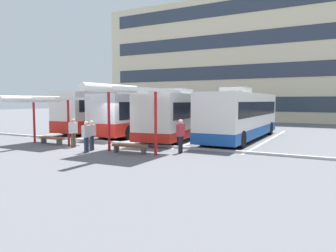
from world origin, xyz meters
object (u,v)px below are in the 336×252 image
Objects in this scene: waiting_passenger_2 at (92,133)px; coach_bus_0 at (106,112)px; waiting_shelter_0 at (46,100)px; waiting_passenger_0 at (73,131)px; bench_0 at (51,139)px; waiting_shelter_1 at (128,90)px; bench_1 at (130,147)px; coach_bus_2 at (185,115)px; coach_bus_3 at (241,116)px; coach_bus_1 at (143,114)px; waiting_passenger_3 at (86,135)px; waiting_passenger_1 at (181,133)px.

coach_bus_0 is at bearing 125.25° from waiting_passenger_2.
waiting_shelter_0 is 2.86× the size of waiting_passenger_0.
bench_0 is 0.35× the size of waiting_shelter_1.
waiting_shelter_1 is 2.84m from bench_1.
coach_bus_2 is 4.13m from coach_bus_3.
bench_0 is 2.31m from waiting_passenger_0.
coach_bus_1 reaches higher than coach_bus_2.
bench_1 is (4.67, -8.47, -1.24)m from coach_bus_1.
waiting_shelter_1 is at bearing -6.73° from bench_0.
waiting_shelter_0 reaches higher than waiting_passenger_3.
waiting_shelter_0 is at bearing 177.68° from waiting_passenger_0.
waiting_passenger_1 is (2.93, -6.72, -0.63)m from coach_bus_2.
coach_bus_3 is at bearing -0.26° from coach_bus_1.
coach_bus_1 is at bearing 105.37° from waiting_passenger_3.
waiting_shelter_0 is at bearing -172.93° from waiting_passenger_1.
coach_bus_0 is 10.02m from waiting_passenger_0.
coach_bus_1 is 6.85× the size of waiting_passenger_3.
coach_bus_3 reaches higher than coach_bus_1.
waiting_shelter_0 is 2.39m from bench_0.
coach_bus_0 is at bearing 134.44° from bench_1.
waiting_passenger_2 is at bearing -75.07° from coach_bus_1.
bench_1 is (6.25, -0.60, 0.00)m from bench_0.
waiting_shelter_1 reaches higher than waiting_passenger_1.
waiting_passenger_0 is 2.21m from waiting_passenger_3.
waiting_shelter_0 is 2.92× the size of waiting_passenger_3.
waiting_passenger_0 is (2.19, -0.09, -1.76)m from waiting_shelter_0.
waiting_passenger_2 is at bearing -54.75° from coach_bus_0.
coach_bus_3 is at bearing 40.17° from waiting_shelter_0.
coach_bus_1 is at bearing 179.74° from coach_bus_3.
bench_1 is at bearing -2.93° from waiting_shelter_0.
waiting_passenger_0 reaches higher than waiting_passenger_3.
waiting_shelter_0 is 4.30m from waiting_passenger_2.
waiting_passenger_0 is 1.03× the size of waiting_passenger_2.
waiting_passenger_2 is (-5.73, -8.57, -0.71)m from coach_bus_3.
waiting_shelter_1 reaches higher than bench_1.
waiting_passenger_0 reaches higher than bench_0.
coach_bus_1 is 8.94m from waiting_passenger_2.
waiting_shelter_0 reaches higher than waiting_passenger_2.
waiting_passenger_2 is 1.00× the size of waiting_passenger_3.
coach_bus_0 reaches higher than bench_0.
coach_bus_1 is 0.97× the size of coach_bus_3.
waiting_passenger_3 reaches higher than waiting_passenger_2.
waiting_passenger_0 reaches higher than waiting_passenger_2.
bench_1 is (-3.36, -8.44, -1.29)m from coach_bus_3.
waiting_shelter_1 is at bearing -145.39° from waiting_passenger_1.
bench_1 is 1.16× the size of waiting_passenger_0.
waiting_passenger_3 is at bearing -98.65° from coach_bus_2.
coach_bus_3 is (4.12, 0.35, 0.00)m from coach_bus_2.
coach_bus_1 is 6.71× the size of waiting_passenger_0.
coach_bus_3 is at bearing 68.27° from bench_1.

